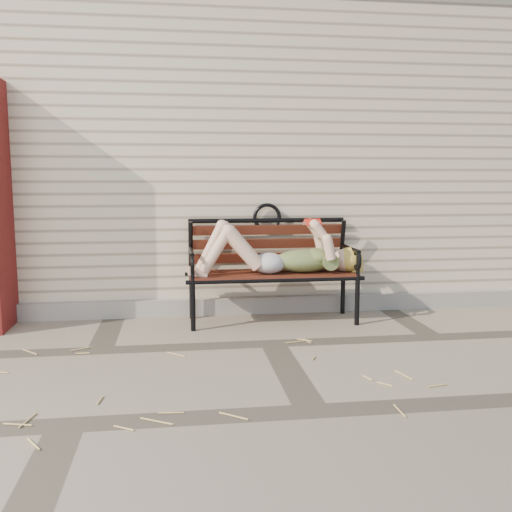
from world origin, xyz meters
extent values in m
plane|color=gray|center=(0.00, 0.00, 0.00)|extent=(80.00, 80.00, 0.00)
cube|color=beige|center=(0.00, 3.00, 1.50)|extent=(8.00, 4.00, 3.00)
cube|color=#463932|center=(0.00, 3.00, 3.15)|extent=(8.30, 4.30, 0.30)
cube|color=gray|center=(0.00, 0.97, 0.07)|extent=(8.00, 0.10, 0.15)
cylinder|color=black|center=(-0.57, 0.44, 0.21)|extent=(0.04, 0.04, 0.41)
cylinder|color=black|center=(-0.57, 0.85, 0.21)|extent=(0.04, 0.04, 0.41)
cylinder|color=black|center=(0.78, 0.44, 0.21)|extent=(0.04, 0.04, 0.41)
cylinder|color=black|center=(0.78, 0.85, 0.21)|extent=(0.04, 0.04, 0.41)
cube|color=#562116|center=(0.10, 0.65, 0.41)|extent=(1.39, 0.45, 0.03)
cylinder|color=black|center=(0.10, 0.44, 0.39)|extent=(1.47, 0.04, 0.04)
cylinder|color=black|center=(0.10, 0.85, 0.39)|extent=(1.47, 0.04, 0.04)
torus|color=black|center=(0.10, 0.95, 0.87)|extent=(0.25, 0.03, 0.25)
ellipsoid|color=#093A42|center=(0.36, 0.62, 0.52)|extent=(0.50, 0.28, 0.19)
ellipsoid|color=#093A42|center=(0.47, 0.62, 0.55)|extent=(0.24, 0.28, 0.15)
ellipsoid|color=silver|center=(0.07, 0.62, 0.51)|extent=(0.28, 0.31, 0.17)
sphere|color=beige|center=(0.72, 0.62, 0.52)|extent=(0.20, 0.20, 0.20)
ellipsoid|color=gold|center=(0.76, 0.62, 0.53)|extent=(0.23, 0.23, 0.21)
cube|color=red|center=(0.43, 0.62, 0.87)|extent=(0.13, 0.02, 0.02)
cube|color=white|center=(0.43, 0.58, 0.85)|extent=(0.13, 0.08, 0.05)
cube|color=white|center=(0.43, 0.66, 0.85)|extent=(0.13, 0.08, 0.05)
cube|color=red|center=(0.43, 0.58, 0.85)|extent=(0.14, 0.09, 0.05)
cube|color=red|center=(0.43, 0.66, 0.85)|extent=(0.14, 0.09, 0.05)
cylinder|color=tan|center=(-1.20, -0.15, 0.01)|extent=(0.13, 0.05, 0.01)
cylinder|color=tan|center=(-0.20, -0.63, 0.01)|extent=(0.19, 0.04, 0.01)
cylinder|color=tan|center=(0.31, -0.05, 0.01)|extent=(0.16, 0.03, 0.01)
cylinder|color=tan|center=(-0.46, -0.84, 0.01)|extent=(0.09, 0.19, 0.01)
cylinder|color=tan|center=(-1.35, -1.37, 0.01)|extent=(0.06, 0.17, 0.01)
cylinder|color=tan|center=(-0.61, -0.30, 0.01)|extent=(0.07, 0.18, 0.01)
cylinder|color=tan|center=(-0.27, 0.12, 0.01)|extent=(0.11, 0.01, 0.01)
cylinder|color=tan|center=(-0.44, -0.35, 0.01)|extent=(0.09, 0.06, 0.01)
cylinder|color=tan|center=(0.55, -0.52, 0.01)|extent=(0.17, 0.03, 0.01)
cylinder|color=tan|center=(-0.02, -0.59, 0.01)|extent=(0.17, 0.07, 0.01)
cylinder|color=tan|center=(-0.86, 0.09, 0.01)|extent=(0.05, 0.17, 0.01)
cylinder|color=tan|center=(-0.24, -0.54, 0.01)|extent=(0.06, 0.13, 0.01)
cylinder|color=tan|center=(0.59, -1.04, 0.01)|extent=(0.12, 0.16, 0.01)
cylinder|color=tan|center=(-1.21, -0.73, 0.01)|extent=(0.06, 0.12, 0.01)
cylinder|color=tan|center=(0.65, -0.70, 0.01)|extent=(0.02, 0.14, 0.01)
cylinder|color=tan|center=(-0.07, -1.00, 0.01)|extent=(0.08, 0.13, 0.01)
cylinder|color=tan|center=(-1.33, -0.83, 0.01)|extent=(0.12, 0.16, 0.01)
cylinder|color=tan|center=(0.02, -1.13, 0.01)|extent=(0.07, 0.08, 0.01)
cylinder|color=tan|center=(0.64, -0.15, 0.01)|extent=(0.08, 0.17, 0.01)
cylinder|color=tan|center=(-0.58, -1.09, 0.01)|extent=(0.10, 0.13, 0.01)
cylinder|color=tan|center=(1.03, -0.73, 0.01)|extent=(0.08, 0.16, 0.01)
cylinder|color=tan|center=(-1.18, -0.04, 0.01)|extent=(0.05, 0.15, 0.01)
cylinder|color=tan|center=(-1.35, -1.41, 0.01)|extent=(0.06, 0.14, 0.01)
camera|label=1|loc=(-0.69, -4.03, 1.21)|focal=40.00mm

